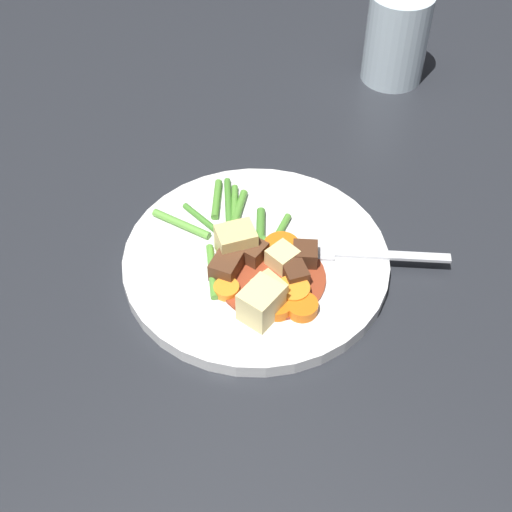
{
  "coord_description": "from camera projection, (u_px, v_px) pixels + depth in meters",
  "views": [
    {
      "loc": [
        0.32,
        -0.37,
        0.55
      ],
      "look_at": [
        0.0,
        0.0,
        0.02
      ],
      "focal_mm": 51.06,
      "sensor_mm": 36.0,
      "label": 1
    }
  ],
  "objects": [
    {
      "name": "potato_chunk_2",
      "position": [
        282.0,
        258.0,
        0.71
      ],
      "size": [
        0.03,
        0.03,
        0.02
      ],
      "primitive_type": "cube",
      "rotation": [
        0.0,
        0.0,
        3.05
      ],
      "color": "#EAD68C",
      "rests_on": "dinner_plate"
    },
    {
      "name": "meat_chunk_0",
      "position": [
        252.0,
        252.0,
        0.71
      ],
      "size": [
        0.03,
        0.03,
        0.02
      ],
      "primitive_type": "cube",
      "rotation": [
        0.0,
        0.0,
        4.82
      ],
      "color": "#56331E",
      "rests_on": "dinner_plate"
    },
    {
      "name": "meat_chunk_2",
      "position": [
        226.0,
        266.0,
        0.7
      ],
      "size": [
        0.03,
        0.04,
        0.02
      ],
      "primitive_type": "cube",
      "rotation": [
        0.0,
        0.0,
        0.32
      ],
      "color": "#56331E",
      "rests_on": "dinner_plate"
    },
    {
      "name": "carrot_slice_4",
      "position": [
        282.0,
        249.0,
        0.72
      ],
      "size": [
        0.04,
        0.04,
        0.01
      ],
      "primitive_type": "cylinder",
      "rotation": [
        0.0,
        0.0,
        1.83
      ],
      "color": "orange",
      "rests_on": "dinner_plate"
    },
    {
      "name": "green_bean_3",
      "position": [
        228.0,
        205.0,
        0.77
      ],
      "size": [
        0.06,
        0.06,
        0.01
      ],
      "primitive_type": "cylinder",
      "rotation": [
        0.0,
        1.57,
        5.49
      ],
      "color": "#4C8E33",
      "rests_on": "dinner_plate"
    },
    {
      "name": "green_bean_8",
      "position": [
        181.0,
        224.0,
        0.75
      ],
      "size": [
        0.07,
        0.02,
        0.01
      ],
      "primitive_type": "cylinder",
      "rotation": [
        0.0,
        1.57,
        6.47
      ],
      "color": "#66AD42",
      "rests_on": "dinner_plate"
    },
    {
      "name": "meat_chunk_3",
      "position": [
        294.0,
        275.0,
        0.69
      ],
      "size": [
        0.03,
        0.03,
        0.02
      ],
      "primitive_type": "cube",
      "rotation": [
        0.0,
        0.0,
        2.61
      ],
      "color": "#4C2B19",
      "rests_on": "dinner_plate"
    },
    {
      "name": "carrot_slice_3",
      "position": [
        293.0,
        292.0,
        0.68
      ],
      "size": [
        0.04,
        0.04,
        0.01
      ],
      "primitive_type": "cylinder",
      "rotation": [
        0.0,
        0.0,
        0.97
      ],
      "color": "orange",
      "rests_on": "dinner_plate"
    },
    {
      "name": "green_bean_7",
      "position": [
        260.0,
        234.0,
        0.74
      ],
      "size": [
        0.05,
        0.06,
        0.01
      ],
      "primitive_type": "cylinder",
      "rotation": [
        0.0,
        1.57,
        5.41
      ],
      "color": "#4C8E33",
      "rests_on": "dinner_plate"
    },
    {
      "name": "potato_chunk_3",
      "position": [
        261.0,
        303.0,
        0.66
      ],
      "size": [
        0.03,
        0.04,
        0.03
      ],
      "primitive_type": "cube",
      "rotation": [
        0.0,
        0.0,
        1.64
      ],
      "color": "#EAD68C",
      "rests_on": "dinner_plate"
    },
    {
      "name": "green_bean_2",
      "position": [
        212.0,
        271.0,
        0.71
      ],
      "size": [
        0.05,
        0.05,
        0.01
      ],
      "primitive_type": "cylinder",
      "rotation": [
        0.0,
        1.57,
        5.54
      ],
      "color": "#599E38",
      "rests_on": "dinner_plate"
    },
    {
      "name": "meat_chunk_1",
      "position": [
        305.0,
        255.0,
        0.71
      ],
      "size": [
        0.03,
        0.03,
        0.02
      ],
      "primitive_type": "cube",
      "rotation": [
        0.0,
        0.0,
        2.23
      ],
      "color": "#4C2B19",
      "rests_on": "dinner_plate"
    },
    {
      "name": "dinner_plate",
      "position": [
        256.0,
        261.0,
        0.73
      ],
      "size": [
        0.27,
        0.27,
        0.02
      ],
      "primitive_type": "cylinder",
      "color": "white",
      "rests_on": "ground_plane"
    },
    {
      "name": "green_bean_1",
      "position": [
        267.0,
        242.0,
        0.73
      ],
      "size": [
        0.07,
        0.01,
        0.01
      ],
      "primitive_type": "cylinder",
      "rotation": [
        0.0,
        1.57,
        6.37
      ],
      "color": "#4C8E33",
      "rests_on": "dinner_plate"
    },
    {
      "name": "green_bean_9",
      "position": [
        217.0,
        199.0,
        0.77
      ],
      "size": [
        0.04,
        0.05,
        0.01
      ],
      "primitive_type": "cylinder",
      "rotation": [
        0.0,
        1.57,
        5.39
      ],
      "color": "#599E38",
      "rests_on": "dinner_plate"
    },
    {
      "name": "green_bean_5",
      "position": [
        234.0,
        211.0,
        0.76
      ],
      "size": [
        0.05,
        0.06,
        0.01
      ],
      "primitive_type": "cylinder",
      "rotation": [
        0.0,
        1.57,
        5.44
      ],
      "color": "#599E38",
      "rests_on": "dinner_plate"
    },
    {
      "name": "stew_sauce",
      "position": [
        272.0,
        277.0,
        0.7
      ],
      "size": [
        0.11,
        0.11,
        0.0
      ],
      "primitive_type": "cylinder",
      "color": "#93381E",
      "rests_on": "dinner_plate"
    },
    {
      "name": "potato_chunk_0",
      "position": [
        236.0,
        243.0,
        0.71
      ],
      "size": [
        0.04,
        0.05,
        0.03
      ],
      "primitive_type": "cube",
      "rotation": [
        0.0,
        0.0,
        2.61
      ],
      "color": "#E5CC7A",
      "rests_on": "dinner_plate"
    },
    {
      "name": "fork",
      "position": [
        356.0,
        254.0,
        0.72
      ],
      "size": [
        0.15,
        0.12,
        0.0
      ],
      "color": "silver",
      "rests_on": "dinner_plate"
    },
    {
      "name": "carrot_slice_2",
      "position": [
        302.0,
        307.0,
        0.67
      ],
      "size": [
        0.04,
        0.04,
        0.01
      ],
      "primitive_type": "cylinder",
      "rotation": [
        0.0,
        0.0,
        5.27
      ],
      "color": "orange",
      "rests_on": "dinner_plate"
    },
    {
      "name": "green_bean_6",
      "position": [
        201.0,
        218.0,
        0.76
      ],
      "size": [
        0.05,
        0.01,
        0.01
      ],
      "primitive_type": "cylinder",
      "rotation": [
        0.0,
        1.57,
        6.18
      ],
      "color": "#4C8E33",
      "rests_on": "dinner_plate"
    },
    {
      "name": "green_bean_4",
      "position": [
        238.0,
        212.0,
        0.76
      ],
      "size": [
        0.04,
        0.06,
        0.01
      ],
      "primitive_type": "cylinder",
      "rotation": [
        0.0,
        1.57,
        5.23
      ],
      "color": "#599E38",
      "rests_on": "dinner_plate"
    },
    {
      "name": "carrot_slice_1",
      "position": [
        226.0,
        289.0,
        0.69
      ],
      "size": [
        0.03,
        0.03,
        0.01
      ],
      "primitive_type": "cylinder",
      "rotation": [
        0.0,
        0.0,
        5.04
      ],
      "color": "orange",
      "rests_on": "dinner_plate"
    },
    {
      "name": "potato_chunk_1",
      "position": [
        269.0,
        291.0,
        0.68
      ],
      "size": [
        0.03,
        0.03,
        0.02
      ],
      "primitive_type": "cube",
      "rotation": [
        0.0,
        0.0,
        3.02
      ],
      "color": "#E5CC7A",
      "rests_on": "dinner_plate"
    },
    {
      "name": "green_bean_0",
      "position": [
        275.0,
        234.0,
        0.74
      ],
      "size": [
        0.03,
        0.06,
        0.01
      ],
      "primitive_type": "cylinder",
      "rotation": [
        0.0,
        1.57,
        5.04
      ],
      "color": "#599E38",
      "rests_on": "dinner_plate"
    },
    {
      "name": "water_glass",
      "position": [
        397.0,
        37.0,
        0.92
      ],
      "size": [
        0.08,
        0.08,
        0.12
      ],
      "primitive_type": "cylinder",
      "color": "silver",
      "rests_on": "ground_plane"
    },
    {
      "name": "ground_plane",
      "position": [
        256.0,
        266.0,
        0.74
      ],
      "size": [
        3.0,
        3.0,
        0.0
      ],
      "primitive_type": "plane",
      "color": "#26282D"
    },
    {
      "name": "carrot_slice_0",
      "position": [
        278.0,
        307.0,
        0.67
      ],
      "size": [
        0.03,
        0.03,
        0.01
      ],
      "primitive_type": "cylinder",
      "rotation": [
        0.0,
        0.0,
        1.74
      ],
      "color": "orange",
      "rests_on": "dinner_plate"
    }
  ]
}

